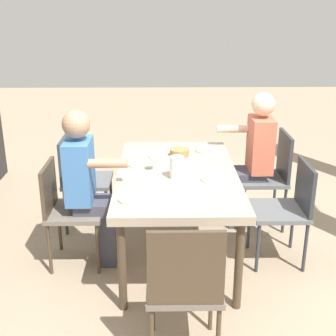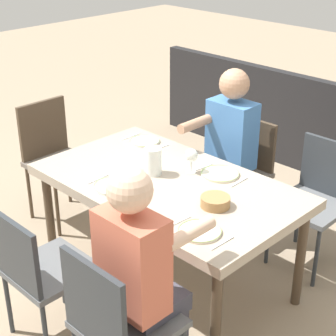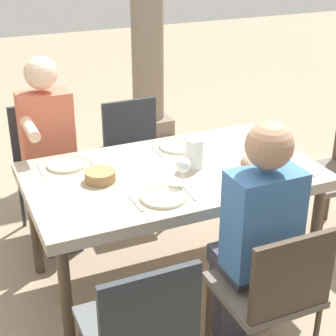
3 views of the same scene
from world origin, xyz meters
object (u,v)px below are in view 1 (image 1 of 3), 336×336
at_px(plate_3, 134,199).
at_px(plate_1, 142,164).
at_px(bread_basket, 179,152).
at_px(chair_mid_north, 288,205).
at_px(plate_2, 215,179).
at_px(chair_west_north, 270,172).
at_px(plate_0, 208,150).
at_px(dining_table, 177,179).
at_px(chair_west_south, 79,175).
at_px(wine_glass_1, 153,157).
at_px(diner_woman_green, 253,156).
at_px(water_pitcher, 177,169).
at_px(chair_mid_south, 66,206).
at_px(chair_head_east, 185,283).
at_px(diner_man_white, 88,184).

bearing_deg(plate_3, plate_1, 177.59).
relative_size(plate_3, bread_basket, 1.27).
bearing_deg(chair_mid_north, plate_3, -70.20).
height_order(plate_1, plate_2, same).
bearing_deg(chair_west_north, plate_0, -89.14).
relative_size(dining_table, chair_west_south, 1.89).
xyz_separation_m(wine_glass_1, bread_basket, (-0.39, 0.23, -0.09)).
xyz_separation_m(diner_woman_green, water_pitcher, (0.69, -0.73, 0.14)).
distance_m(chair_west_south, plate_0, 1.23).
relative_size(chair_west_south, plate_1, 3.61).
xyz_separation_m(chair_mid_south, plate_3, (0.44, 0.58, 0.25)).
xyz_separation_m(plate_0, water_pitcher, (0.68, -0.31, 0.07)).
height_order(chair_mid_south, wine_glass_1, wine_glass_1).
bearing_deg(chair_head_east, chair_mid_south, -141.81).
relative_size(plate_1, plate_2, 1.01).
relative_size(diner_woman_green, bread_basket, 7.61).
xyz_separation_m(dining_table, chair_west_north, (-0.55, 0.90, -0.15)).
xyz_separation_m(water_pitcher, bread_basket, (-0.55, 0.04, -0.05)).
distance_m(chair_west_north, diner_man_white, 1.75).
height_order(plate_2, water_pitcher, water_pitcher).
relative_size(diner_woman_green, plate_0, 5.56).
height_order(chair_head_east, plate_0, chair_head_east).
relative_size(chair_west_south, diner_woman_green, 0.68).
bearing_deg(water_pitcher, chair_mid_south, -91.63).
distance_m(chair_west_south, chair_mid_north, 1.92).
xyz_separation_m(chair_mid_south, plate_0, (-0.65, 1.21, 0.25)).
bearing_deg(chair_head_east, water_pitcher, -179.63).
xyz_separation_m(chair_mid_north, plate_1, (-0.29, -1.19, 0.26)).
distance_m(chair_mid_south, chair_head_east, 1.45).
xyz_separation_m(diner_man_white, plate_3, (0.44, 0.38, 0.06)).
distance_m(chair_mid_north, plate_1, 1.25).
relative_size(chair_west_north, diner_woman_green, 0.71).
xyz_separation_m(chair_mid_north, plate_3, (0.44, -1.22, 0.26)).
distance_m(chair_mid_north, water_pitcher, 0.96).
bearing_deg(plate_2, bread_basket, -156.67).
height_order(chair_mid_north, plate_0, chair_mid_north).
distance_m(dining_table, water_pitcher, 0.20).
bearing_deg(chair_mid_north, chair_west_north, 179.62).
bearing_deg(bread_basket, plate_0, 114.30).
bearing_deg(plate_3, chair_west_north, 131.89).
relative_size(chair_west_north, plate_3, 4.24).
bearing_deg(chair_mid_north, water_pitcher, -88.40).
bearing_deg(chair_west_south, plate_0, 89.58).
relative_size(diner_man_white, bread_basket, 7.60).
height_order(dining_table, chair_mid_south, chair_mid_south).
xyz_separation_m(dining_table, plate_3, (0.55, -0.32, 0.07)).
relative_size(water_pitcher, bread_basket, 1.04).
distance_m(chair_head_east, water_pitcher, 1.15).
xyz_separation_m(diner_man_white, plate_2, (0.06, 1.00, 0.06)).
height_order(chair_mid_north, diner_woman_green, diner_woman_green).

